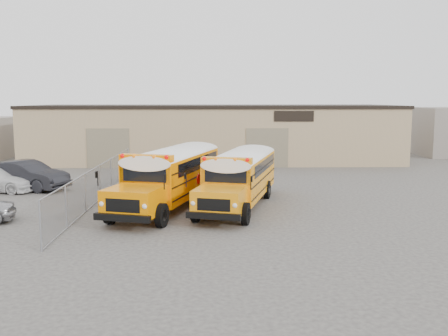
{
  "coord_description": "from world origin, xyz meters",
  "views": [
    {
      "loc": [
        -0.18,
        -22.58,
        5.15
      ],
      "look_at": [
        0.44,
        3.2,
        1.6
      ],
      "focal_mm": 40.0,
      "sensor_mm": 36.0,
      "label": 1
    }
  ],
  "objects_px": {
    "school_bus_left": "(206,158)",
    "school_bus_right": "(259,160)",
    "tarp_bundle": "(224,198)",
    "car_dark": "(26,175)"
  },
  "relations": [
    {
      "from": "school_bus_left",
      "to": "school_bus_right",
      "type": "bearing_deg",
      "value": -3.72
    },
    {
      "from": "school_bus_left",
      "to": "car_dark",
      "type": "xyz_separation_m",
      "value": [
        -10.32,
        -1.06,
        -0.82
      ]
    },
    {
      "from": "school_bus_left",
      "to": "tarp_bundle",
      "type": "distance_m",
      "value": 8.06
    },
    {
      "from": "school_bus_left",
      "to": "school_bus_right",
      "type": "xyz_separation_m",
      "value": [
        3.16,
        -0.21,
        -0.09
      ]
    },
    {
      "from": "tarp_bundle",
      "to": "school_bus_left",
      "type": "bearing_deg",
      "value": 96.31
    },
    {
      "from": "car_dark",
      "to": "school_bus_left",
      "type": "bearing_deg",
      "value": -62.55
    },
    {
      "from": "school_bus_right",
      "to": "car_dark",
      "type": "height_order",
      "value": "school_bus_right"
    },
    {
      "from": "school_bus_left",
      "to": "tarp_bundle",
      "type": "relative_size",
      "value": 6.37
    },
    {
      "from": "school_bus_right",
      "to": "car_dark",
      "type": "distance_m",
      "value": 13.53
    },
    {
      "from": "car_dark",
      "to": "school_bus_right",
      "type": "bearing_deg",
      "value": -64.79
    }
  ]
}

